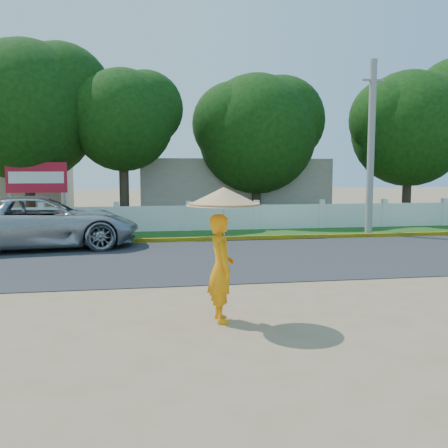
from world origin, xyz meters
The scene contains 11 objects.
ground centered at (0.00, 0.00, 0.00)m, with size 120.00×120.00×0.00m, color #9E8460.
road centered at (0.00, 4.50, 0.01)m, with size 60.00×7.00×0.02m, color #38383A.
grass_verge centered at (0.00, 9.75, 0.01)m, with size 60.00×3.50×0.03m, color #2D601E.
curb centered at (0.00, 8.05, 0.08)m, with size 40.00×0.18×0.16m, color yellow.
fence centered at (0.00, 11.20, 0.55)m, with size 40.00×0.10×1.10m, color silver.
building_near centered at (3.00, 18.00, 1.60)m, with size 10.00×6.00×3.20m, color #B7AD99.
utility_pole centered at (7.11, 8.83, 3.47)m, with size 0.28×0.28×6.94m, color gray.
vehicle centered at (-5.27, 7.33, 0.88)m, with size 2.92×6.33×1.76m, color #A4A8AC.
monk_with_parasol centered at (-0.65, -1.65, 1.52)m, with size 1.28×1.28×2.33m.
billboard centered at (-6.35, 12.30, 2.14)m, with size 2.50×0.13×2.95m.
tree_row centered at (2.72, 14.09, 4.95)m, with size 36.62×7.36×8.98m.
Camera 1 is at (-2.03, -10.01, 2.63)m, focal length 40.00 mm.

